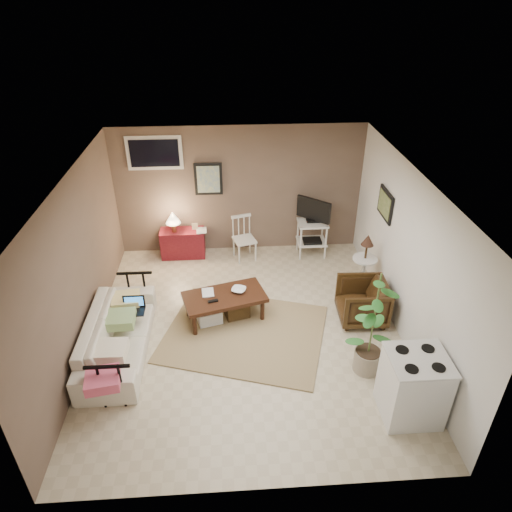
{
  "coord_description": "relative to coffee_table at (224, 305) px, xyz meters",
  "views": [
    {
      "loc": [
        -0.21,
        -5.27,
        4.48
      ],
      "look_at": [
        0.16,
        0.35,
        1.09
      ],
      "focal_mm": 32.0,
      "sensor_mm": 36.0,
      "label": 1
    }
  ],
  "objects": [
    {
      "name": "potted_plant",
      "position": [
        1.89,
        -1.21,
        0.58
      ],
      "size": [
        0.39,
        0.39,
        1.57
      ],
      "color": "gray",
      "rests_on": "floor"
    },
    {
      "name": "sofa_end_rails",
      "position": [
        -1.36,
        -0.63,
        0.08
      ],
      "size": [
        0.54,
        2.02,
        0.68
      ],
      "primitive_type": null,
      "color": "black",
      "rests_on": "floor"
    },
    {
      "name": "book_console",
      "position": [
        -0.49,
        1.89,
        0.41
      ],
      "size": [
        0.19,
        0.03,
        0.25
      ],
      "primitive_type": "imported",
      "rotation": [
        0.0,
        0.0,
        0.04
      ],
      "color": "#361B0E",
      "rests_on": "red_console"
    },
    {
      "name": "stove",
      "position": [
        2.19,
        -1.95,
        0.18
      ],
      "size": [
        0.68,
        0.63,
        0.89
      ],
      "color": "silver",
      "rests_on": "floor"
    },
    {
      "name": "spindle_chair",
      "position": [
        0.39,
        1.79,
        0.13
      ],
      "size": [
        0.47,
        0.47,
        0.83
      ],
      "color": "silver",
      "rests_on": "floor"
    },
    {
      "name": "laptop",
      "position": [
        -1.28,
        -0.28,
        0.26
      ],
      "size": [
        0.31,
        0.23,
        0.21
      ],
      "color": "black",
      "rests_on": "sofa"
    },
    {
      "name": "red_console",
      "position": [
        -0.77,
        1.94,
        0.07
      ],
      "size": [
        0.81,
        0.36,
        0.94
      ],
      "color": "maroon",
      "rests_on": "floor"
    },
    {
      "name": "coffee_table",
      "position": [
        0.0,
        0.0,
        0.0
      ],
      "size": [
        1.34,
        0.93,
        0.46
      ],
      "color": "#361B0E",
      "rests_on": "floor"
    },
    {
      "name": "side_table",
      "position": [
        2.3,
        0.58,
        0.41
      ],
      "size": [
        0.4,
        0.4,
        1.07
      ],
      "color": "silver",
      "rests_on": "floor"
    },
    {
      "name": "sofa_pillows",
      "position": [
        -1.43,
        -0.87,
        0.23
      ],
      "size": [
        0.39,
        1.92,
        0.14
      ],
      "primitive_type": null,
      "color": "#F1E3C7",
      "rests_on": "sofa"
    },
    {
      "name": "sofa",
      "position": [
        -1.48,
        -0.63,
        0.14
      ],
      "size": [
        0.59,
        2.02,
        0.79
      ],
      "primitive_type": "imported",
      "rotation": [
        0.0,
        0.0,
        1.57
      ],
      "color": "beige",
      "rests_on": "floor"
    },
    {
      "name": "floor",
      "position": [
        0.32,
        -0.32,
        -0.26
      ],
      "size": [
        5.0,
        5.0,
        0.0
      ],
      "primitive_type": "plane",
      "color": "#C1B293",
      "rests_on": "ground"
    },
    {
      "name": "art_right",
      "position": [
        2.55,
        0.73,
        1.26
      ],
      "size": [
        0.03,
        0.6,
        0.45
      ],
      "primitive_type": "cube",
      "color": "black"
    },
    {
      "name": "tv_stand",
      "position": [
        1.66,
        1.84,
        0.35
      ],
      "size": [
        0.55,
        0.48,
        1.14
      ],
      "color": "silver",
      "rests_on": "floor"
    },
    {
      "name": "rug",
      "position": [
        0.29,
        -0.38,
        -0.25
      ],
      "size": [
        2.7,
        2.4,
        0.02
      ],
      "primitive_type": "cube",
      "rotation": [
        0.0,
        0.0,
        -0.3
      ],
      "color": "#8F7E53",
      "rests_on": "floor"
    },
    {
      "name": "window",
      "position": [
        -1.13,
        2.16,
        1.69
      ],
      "size": [
        0.96,
        0.03,
        0.6
      ],
      "primitive_type": "cube",
      "color": "silver"
    },
    {
      "name": "armchair",
      "position": [
        2.09,
        -0.15,
        0.1
      ],
      "size": [
        0.68,
        0.72,
        0.72
      ],
      "primitive_type": "imported",
      "rotation": [
        0.0,
        0.0,
        -1.61
      ],
      "color": "#32210E",
      "rests_on": "floor"
    },
    {
      "name": "art_back",
      "position": [
        -0.23,
        2.16,
        1.19
      ],
      "size": [
        0.5,
        0.03,
        0.6
      ],
      "primitive_type": "cube",
      "color": "black"
    },
    {
      "name": "bowl",
      "position": [
        0.23,
        0.09,
        0.29
      ],
      "size": [
        0.22,
        0.12,
        0.21
      ],
      "primitive_type": "imported",
      "rotation": [
        0.0,
        0.0,
        -0.35
      ],
      "color": "#361B0E",
      "rests_on": "coffee_table"
    },
    {
      "name": "book_table",
      "position": [
        -0.33,
        0.07,
        0.3
      ],
      "size": [
        0.18,
        0.03,
        0.24
      ],
      "primitive_type": "imported",
      "rotation": [
        0.0,
        0.0,
        0.09
      ],
      "color": "#361B0E",
      "rests_on": "coffee_table"
    }
  ]
}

